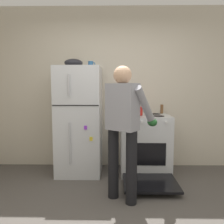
# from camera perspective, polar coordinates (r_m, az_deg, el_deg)

# --- Properties ---
(kitchen_wall_back) EXTENTS (6.00, 0.10, 2.70)m
(kitchen_wall_back) POSITION_cam_1_polar(r_m,az_deg,el_deg) (3.90, 0.14, 6.08)
(kitchen_wall_back) COLOR beige
(kitchen_wall_back) RESTS_ON ground
(refrigerator) EXTENTS (0.68, 0.72, 1.67)m
(refrigerator) POSITION_cam_1_polar(r_m,az_deg,el_deg) (3.60, -8.23, -2.18)
(refrigerator) COLOR silver
(refrigerator) RESTS_ON ground
(stove_range) EXTENTS (0.76, 1.23, 0.93)m
(stove_range) POSITION_cam_1_polar(r_m,az_deg,el_deg) (3.64, 8.34, -8.23)
(stove_range) COLOR silver
(stove_range) RESTS_ON ground
(person_cook) EXTENTS (0.65, 0.69, 1.60)m
(person_cook) POSITION_cam_1_polar(r_m,az_deg,el_deg) (2.65, 3.06, -2.46)
(person_cook) COLOR black
(person_cook) RESTS_ON ground
(red_pot) EXTENTS (0.33, 0.23, 0.13)m
(red_pot) POSITION_cam_1_polar(r_m,az_deg,el_deg) (3.50, 5.94, 0.30)
(red_pot) COLOR red
(red_pot) RESTS_ON stove_range
(coffee_mug) EXTENTS (0.11, 0.08, 0.10)m
(coffee_mug) POSITION_cam_1_polar(r_m,az_deg,el_deg) (3.61, -5.39, 11.95)
(coffee_mug) COLOR #2D6093
(coffee_mug) RESTS_ON refrigerator
(pepper_mill) EXTENTS (0.05, 0.05, 0.15)m
(pepper_mill) POSITION_cam_1_polar(r_m,az_deg,el_deg) (3.81, 12.51, 0.75)
(pepper_mill) COLOR brown
(pepper_mill) RESTS_ON stove_range
(mixing_bowl) EXTENTS (0.28, 0.28, 0.13)m
(mixing_bowl) POSITION_cam_1_polar(r_m,az_deg,el_deg) (3.60, -9.73, 12.16)
(mixing_bowl) COLOR black
(mixing_bowl) RESTS_ON refrigerator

